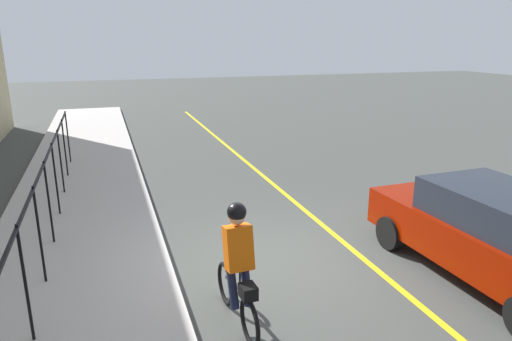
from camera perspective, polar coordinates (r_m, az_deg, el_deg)
name	(u,v)px	position (r m, az deg, el deg)	size (l,w,h in m)	color
ground_plane	(273,261)	(8.53, 2.12, -11.10)	(80.00, 80.00, 0.00)	#40433F
lane_line_centre	(351,248)	(9.16, 11.67, -9.42)	(36.00, 0.12, 0.01)	yellow
sidewalk	(73,288)	(8.08, -21.76, -13.36)	(40.00, 3.20, 0.15)	#B2ABA7
iron_fence	(42,198)	(8.57, -24.97, -3.09)	(14.06, 0.04, 1.60)	black
cyclist_lead	(238,267)	(6.37, -2.23, -11.83)	(1.71, 0.38, 1.83)	black
patrol_sedan	(494,233)	(8.53, 27.42, -6.91)	(4.46, 2.04, 1.58)	#801100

